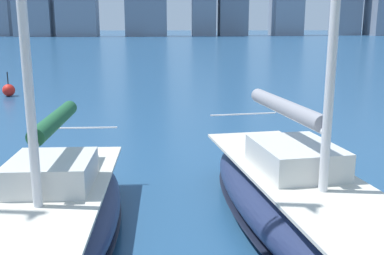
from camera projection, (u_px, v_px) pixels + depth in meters
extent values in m
cube|color=gray|center=(287.00, 3.00, 160.97)|extent=(10.19, 11.97, 22.57)
cube|color=gray|center=(203.00, 6.00, 156.17)|extent=(8.04, 9.83, 20.19)
ellipsoid|color=navy|center=(304.00, 209.00, 8.65)|extent=(3.69, 8.91, 1.13)
ellipsoid|color=black|center=(303.00, 224.00, 8.72)|extent=(3.71, 8.96, 0.10)
cube|color=beige|center=(306.00, 180.00, 8.52)|extent=(3.10, 7.82, 0.06)
cube|color=silver|center=(296.00, 157.00, 8.95)|extent=(1.73, 2.10, 0.55)
cylinder|color=silver|center=(284.00, 113.00, 9.39)|extent=(0.65, 3.61, 0.12)
cylinder|color=gray|center=(285.00, 107.00, 9.36)|extent=(0.80, 3.35, 0.32)
cylinder|color=silver|center=(244.00, 114.00, 12.12)|extent=(1.83, 0.31, 0.04)
ellipsoid|color=navy|center=(49.00, 222.00, 8.32)|extent=(2.58, 7.31, 0.95)
ellipsoid|color=black|center=(50.00, 235.00, 8.38)|extent=(2.59, 7.35, 0.10)
cube|color=beige|center=(47.00, 196.00, 8.21)|extent=(2.12, 6.43, 0.06)
cube|color=silver|center=(51.00, 172.00, 8.56)|extent=(1.54, 1.61, 0.55)
cylinder|color=silver|center=(56.00, 126.00, 8.92)|extent=(0.13, 3.07, 0.12)
cylinder|color=#1E5633|center=(55.00, 121.00, 8.90)|extent=(0.33, 2.82, 0.32)
cylinder|color=silver|center=(79.00, 128.00, 11.29)|extent=(1.92, 0.05, 0.04)
sphere|color=red|center=(9.00, 90.00, 25.72)|extent=(0.70, 0.70, 0.70)
cylinder|color=black|center=(8.00, 78.00, 25.56)|extent=(0.06, 0.06, 0.70)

